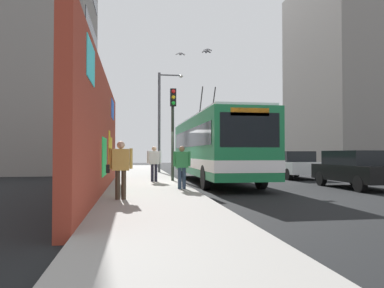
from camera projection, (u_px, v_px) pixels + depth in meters
ground_plane at (182, 185)px, 17.33m from camera, size 80.00×80.00×0.00m
sidewalk_slab at (147, 184)px, 17.08m from camera, size 48.00×3.20×0.15m
graffiti_wall at (101, 135)px, 13.14m from camera, size 14.46×0.32×4.24m
building_far_left at (40, 38)px, 27.99m from camera, size 9.24×7.60×20.29m
building_far_right at (348, 75)px, 33.72m from camera, size 11.14×7.95×17.13m
city_bus at (214, 146)px, 18.89m from camera, size 11.99×2.59×5.07m
parked_car_black at (356, 168)px, 15.58m from camera, size 4.42×1.85×1.58m
parked_car_white at (293, 164)px, 21.81m from camera, size 4.26×1.94×1.58m
parked_car_champagne at (257, 162)px, 28.07m from camera, size 4.07×1.95×1.58m
pedestrian_near_wall at (120, 165)px, 10.68m from camera, size 0.22×0.75×1.67m
pedestrian_at_curb at (182, 164)px, 13.79m from camera, size 0.22×0.65×1.59m
pedestrian_midblock at (154, 161)px, 17.34m from camera, size 0.22×0.66×1.63m
traffic_light at (173, 119)px, 17.90m from camera, size 0.49×0.28×4.44m
street_lamp at (162, 115)px, 25.96m from camera, size 0.44×1.77×6.94m
flying_pigeons at (198, 52)px, 22.94m from camera, size 1.76×2.48×0.87m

